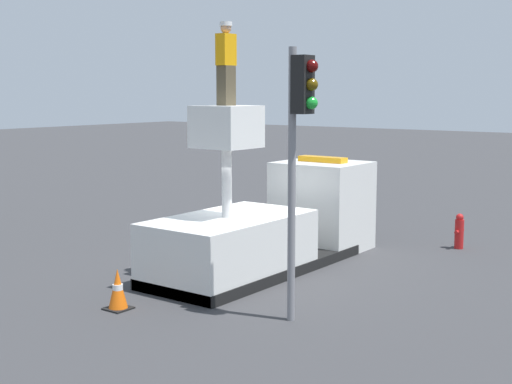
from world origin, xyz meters
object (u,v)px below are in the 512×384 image
at_px(bucket_truck, 271,227).
at_px(traffic_light_pole, 299,129).
at_px(worker, 226,64).
at_px(traffic_cone_rear, 118,290).
at_px(fire_hydrant, 459,231).

relative_size(bucket_truck, traffic_light_pole, 1.39).
relative_size(bucket_truck, worker, 3.89).
bearing_deg(traffic_cone_rear, worker, -6.46).
bearing_deg(bucket_truck, worker, 180.00).
relative_size(fire_hydrant, traffic_cone_rear, 1.18).
xyz_separation_m(worker, traffic_light_pole, (-1.47, -2.82, -1.23)).
xyz_separation_m(traffic_light_pole, fire_hydrant, (7.60, -0.09, -3.00)).
height_order(fire_hydrant, traffic_cone_rear, fire_hydrant).
relative_size(traffic_light_pole, traffic_cone_rear, 6.18).
xyz_separation_m(traffic_light_pole, traffic_cone_rear, (-1.43, 3.15, -3.08)).
height_order(bucket_truck, traffic_cone_rear, bucket_truck).
bearing_deg(traffic_light_pole, fire_hydrant, -0.69).
bearing_deg(traffic_cone_rear, bucket_truck, -4.12).
distance_m(traffic_light_pole, traffic_cone_rear, 4.63).
height_order(worker, fire_hydrant, worker).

